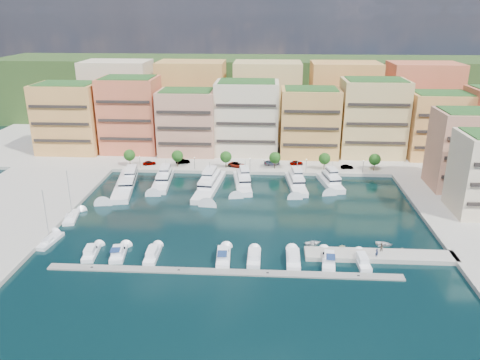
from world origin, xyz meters
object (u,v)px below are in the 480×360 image
Objects in this scene: cruiser_1 at (118,254)px; tender_2 at (384,244)px; cruiser_2 at (153,255)px; lamppost_2 at (250,162)px; cruiser_8 at (362,261)px; yacht_5 at (330,181)px; lamppost_1 at (195,161)px; tree_0 at (129,155)px; car_2 at (237,165)px; car_5 at (347,167)px; tree_2 at (226,157)px; cruiser_0 at (91,253)px; cruiser_4 at (223,257)px; yacht_1 at (163,180)px; sailboat_1 at (71,218)px; tree_3 at (275,158)px; cruiser_7 at (329,260)px; sailboat_0 at (49,241)px; lamppost_0 at (140,160)px; tender_3 at (403,249)px; tender_1 at (342,246)px; car_0 at (149,163)px; yacht_3 at (242,181)px; yacht_4 at (296,183)px; cruiser_6 at (293,259)px; lamppost_4 at (363,164)px; tree_4 at (325,159)px; cruiser_5 at (254,258)px; yacht_0 at (126,183)px; yacht_2 at (210,184)px; car_1 at (183,161)px; tree_1 at (177,156)px; lamppost_3 at (306,163)px; car_3 at (272,163)px; tree_5 at (375,160)px; person_0 at (377,253)px; person_1 at (381,247)px; car_4 at (296,163)px.

tender_2 is (58.25, 8.33, -0.18)m from cruiser_1.
cruiser_1 is at bearing -179.96° from cruiser_2.
cruiser_8 is at bearing -65.29° from lamppost_2.
lamppost_1 is at bearing 167.93° from yacht_5.
car_2 is (35.66, 0.76, -2.92)m from tree_0.
tree_2 is at bearing 87.04° from car_5.
cruiser_0 is at bearing -104.22° from lamppost_1.
cruiser_1 is (6.02, -0.02, 0.02)m from cruiser_0.
cruiser_4 is at bearing -0.07° from cruiser_0.
yacht_1 is 1.42× the size of sailboat_1.
tree_3 is 0.63× the size of cruiser_4.
sailboat_0 is at bearing 175.34° from cruiser_7.
lamppost_0 is 61.41m from yacht_5.
tender_3 is 0.37× the size of car_5.
car_0 reaches higher than tender_1.
cruiser_0 is at bearing 90.77° from tender_3.
tender_3 is (9.95, 6.03, -0.16)m from cruiser_8.
tree_0 is at bearing 150.10° from lamppost_0.
yacht_3 is (-1.85, -10.81, -2.62)m from lamppost_2.
tree_0 is at bearing 166.52° from yacht_4.
lamppost_4 is at bearing 66.16° from cruiser_6.
tree_4 is 0.74× the size of cruiser_5.
tree_4 is at bearing 0.00° from tree_3.
yacht_0 is at bearing -92.66° from lamppost_0.
cruiser_1 is 7.44m from cruiser_2.
car_1 is at bearing 120.37° from yacht_2.
tree_1 is 1.40× the size of car_5.
car_1 is (20.79, 56.68, 1.47)m from sailboat_0.
tree_3 is at bearing 2.99° from lamppost_0.
car_0 is at bearing 113.26° from car_2.
lamppost_3 reaches higher than car_1.
yacht_0 reaches higher than car_3.
car_1 is (-62.97, 3.66, -2.96)m from tree_5.
cruiser_1 is at bearing 179.95° from cruiser_4.
yacht_4 is 1.43× the size of sailboat_1.
yacht_3 reaches higher than person_0.
cruiser_5 is at bearing -83.72° from yacht_3.
tree_4 is at bearing 3.13° from lamppost_1.
tender_3 is (-0.39, -49.76, -3.44)m from lamppost_4.
lamppost_0 is 64.71m from cruiser_4.
car_2 is at bearing 176.49° from tree_3.
lamppost_3 reaches higher than car_3.
cruiser_8 is at bearing 22.38° from person_1.
cruiser_4 is 29.09m from cruiser_8.
lamppost_0 reaches higher than cruiser_7.
lamppost_4 is 0.32× the size of sailboat_0.
tender_3 is at bearing -61.33° from yacht_4.
yacht_1 is at bearing -166.33° from lamppost_3.
tree_4 is 1.28× the size of car_4.
cruiser_1 is at bearing -120.42° from tree_3.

